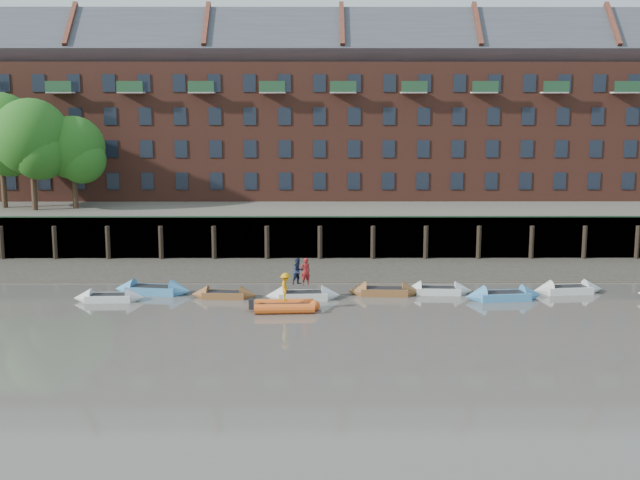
{
  "coord_description": "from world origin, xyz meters",
  "views": [
    {
      "loc": [
        -2.25,
        -37.77,
        11.72
      ],
      "look_at": [
        -2.04,
        12.0,
        3.2
      ],
      "focal_mm": 45.0,
      "sensor_mm": 36.0,
      "label": 1
    }
  ],
  "objects_px": {
    "person_rib_crew": "(286,287)",
    "rowboat_0": "(109,298)",
    "rowboat_1": "(153,290)",
    "rowboat_2": "(224,295)",
    "rowboat_3": "(303,296)",
    "person_rower_a": "(305,271)",
    "rib_tender": "(287,306)",
    "person_rower_b": "(298,271)",
    "rowboat_4": "(384,291)",
    "rowboat_6": "(503,296)",
    "rowboat_7": "(568,290)",
    "rowboat_5": "(438,290)"
  },
  "relations": [
    {
      "from": "rowboat_2",
      "to": "rib_tender",
      "type": "xyz_separation_m",
      "value": [
        3.96,
        -3.13,
        0.08
      ]
    },
    {
      "from": "person_rib_crew",
      "to": "rowboat_2",
      "type": "bearing_deg",
      "value": 53.38
    },
    {
      "from": "rowboat_4",
      "to": "person_rib_crew",
      "type": "bearing_deg",
      "value": -144.17
    },
    {
      "from": "rowboat_2",
      "to": "rowboat_7",
      "type": "bearing_deg",
      "value": 6.82
    },
    {
      "from": "rowboat_3",
      "to": "rib_tender",
      "type": "height_order",
      "value": "rowboat_3"
    },
    {
      "from": "rowboat_5",
      "to": "person_rib_crew",
      "type": "xyz_separation_m",
      "value": [
        -9.32,
        -4.18,
        1.2
      ]
    },
    {
      "from": "rowboat_0",
      "to": "rib_tender",
      "type": "xyz_separation_m",
      "value": [
        10.77,
        -2.34,
        0.07
      ]
    },
    {
      "from": "rowboat_0",
      "to": "rib_tender",
      "type": "bearing_deg",
      "value": -14.76
    },
    {
      "from": "person_rib_crew",
      "to": "rowboat_3",
      "type": "bearing_deg",
      "value": -15.98
    },
    {
      "from": "rowboat_0",
      "to": "rowboat_3",
      "type": "bearing_deg",
      "value": -0.45
    },
    {
      "from": "rowboat_3",
      "to": "rowboat_7",
      "type": "bearing_deg",
      "value": 1.87
    },
    {
      "from": "rowboat_7",
      "to": "person_rower_b",
      "type": "xyz_separation_m",
      "value": [
        -16.82,
        -1.39,
        1.47
      ]
    },
    {
      "from": "rowboat_1",
      "to": "rowboat_3",
      "type": "height_order",
      "value": "rowboat_1"
    },
    {
      "from": "rowboat_3",
      "to": "rowboat_7",
      "type": "height_order",
      "value": "rowboat_3"
    },
    {
      "from": "rowboat_1",
      "to": "rib_tender",
      "type": "relative_size",
      "value": 1.33
    },
    {
      "from": "rowboat_2",
      "to": "rowboat_3",
      "type": "distance_m",
      "value": 4.83
    },
    {
      "from": "rowboat_1",
      "to": "rowboat_6",
      "type": "distance_m",
      "value": 21.57
    },
    {
      "from": "person_rib_crew",
      "to": "rowboat_0",
      "type": "bearing_deg",
      "value": 80.05
    },
    {
      "from": "rowboat_1",
      "to": "rowboat_2",
      "type": "xyz_separation_m",
      "value": [
        4.58,
        -1.11,
        -0.04
      ]
    },
    {
      "from": "person_rib_crew",
      "to": "rib_tender",
      "type": "bearing_deg",
      "value": -66.74
    },
    {
      "from": "rowboat_6",
      "to": "rowboat_3",
      "type": "bearing_deg",
      "value": 172.3
    },
    {
      "from": "rowboat_5",
      "to": "rib_tender",
      "type": "bearing_deg",
      "value": -152.82
    },
    {
      "from": "rowboat_4",
      "to": "rowboat_7",
      "type": "relative_size",
      "value": 1.0
    },
    {
      "from": "rowboat_3",
      "to": "person_rower_b",
      "type": "xyz_separation_m",
      "value": [
        -0.28,
        0.15,
        1.46
      ]
    },
    {
      "from": "rowboat_5",
      "to": "person_rower_b",
      "type": "relative_size",
      "value": 2.65
    },
    {
      "from": "rowboat_0",
      "to": "rib_tender",
      "type": "distance_m",
      "value": 11.02
    },
    {
      "from": "rowboat_4",
      "to": "rowboat_0",
      "type": "bearing_deg",
      "value": -172.09
    },
    {
      "from": "rowboat_1",
      "to": "rowboat_5",
      "type": "distance_m",
      "value": 17.78
    },
    {
      "from": "rib_tender",
      "to": "person_rower_b",
      "type": "height_order",
      "value": "person_rower_b"
    },
    {
      "from": "person_rower_b",
      "to": "person_rib_crew",
      "type": "xyz_separation_m",
      "value": [
        -0.65,
        -2.93,
        -0.28
      ]
    },
    {
      "from": "rowboat_0",
      "to": "rowboat_7",
      "type": "distance_m",
      "value": 28.23
    },
    {
      "from": "rowboat_2",
      "to": "person_rower_a",
      "type": "xyz_separation_m",
      "value": [
        4.97,
        -0.32,
        1.51
      ]
    },
    {
      "from": "rowboat_1",
      "to": "rowboat_3",
      "type": "bearing_deg",
      "value": -0.31
    },
    {
      "from": "rowboat_0",
      "to": "rowboat_2",
      "type": "relative_size",
      "value": 1.04
    },
    {
      "from": "rowboat_1",
      "to": "person_rower_b",
      "type": "distance_m",
      "value": 9.32
    },
    {
      "from": "rowboat_2",
      "to": "rowboat_3",
      "type": "bearing_deg",
      "value": -0.72
    },
    {
      "from": "rowboat_2",
      "to": "rowboat_4",
      "type": "relative_size",
      "value": 0.9
    },
    {
      "from": "rowboat_3",
      "to": "rowboat_4",
      "type": "distance_m",
      "value": 5.13
    },
    {
      "from": "rowboat_7",
      "to": "rowboat_1",
      "type": "bearing_deg",
      "value": 173.42
    },
    {
      "from": "rowboat_4",
      "to": "rowboat_5",
      "type": "relative_size",
      "value": 1.05
    },
    {
      "from": "person_rower_a",
      "to": "person_rower_b",
      "type": "height_order",
      "value": "person_rower_a"
    },
    {
      "from": "rowboat_1",
      "to": "person_rib_crew",
      "type": "relative_size",
      "value": 3.1
    },
    {
      "from": "rowboat_2",
      "to": "person_rib_crew",
      "type": "bearing_deg",
      "value": -35.5
    },
    {
      "from": "rowboat_0",
      "to": "rowboat_1",
      "type": "relative_size",
      "value": 0.84
    },
    {
      "from": "rowboat_0",
      "to": "rowboat_3",
      "type": "relative_size",
      "value": 0.92
    },
    {
      "from": "rowboat_1",
      "to": "person_rower_a",
      "type": "distance_m",
      "value": 9.77
    },
    {
      "from": "rowboat_4",
      "to": "rowboat_3",
      "type": "bearing_deg",
      "value": -164.99
    },
    {
      "from": "rowboat_0",
      "to": "person_rower_a",
      "type": "xyz_separation_m",
      "value": [
        11.78,
        0.46,
        1.5
      ]
    },
    {
      "from": "rowboat_5",
      "to": "person_rower_a",
      "type": "relative_size",
      "value": 2.6
    },
    {
      "from": "rowboat_3",
      "to": "rowboat_5",
      "type": "relative_size",
      "value": 1.07
    }
  ]
}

